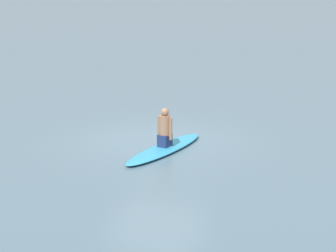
% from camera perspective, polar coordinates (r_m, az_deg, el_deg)
% --- Properties ---
extents(ground_plane, '(400.00, 400.00, 0.00)m').
position_cam_1_polar(ground_plane, '(15.15, -1.13, -1.37)').
color(ground_plane, slate).
extents(surfboard, '(3.18, 1.08, 0.12)m').
position_cam_1_polar(surfboard, '(14.24, -0.31, -2.17)').
color(surfboard, '#339EC6').
rests_on(surfboard, ground).
extents(person_paddler, '(0.34, 0.41, 0.93)m').
position_cam_1_polar(person_paddler, '(14.10, -0.31, -0.29)').
color(person_paddler, navy).
rests_on(person_paddler, surfboard).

